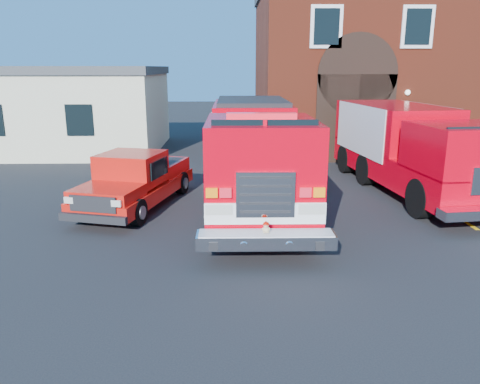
{
  "coord_description": "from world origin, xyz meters",
  "views": [
    {
      "loc": [
        -0.27,
        -12.37,
        4.28
      ],
      "look_at": [
        0.0,
        -1.2,
        1.3
      ],
      "focal_mm": 35.0,
      "sensor_mm": 36.0,
      "label": 1
    }
  ],
  "objects_px": {
    "side_building": "(64,108)",
    "fire_engine": "(255,152)",
    "secondary_truck": "(411,146)",
    "fire_station": "(397,68)",
    "pickup_truck": "(136,181)"
  },
  "relations": [
    {
      "from": "side_building",
      "to": "secondary_truck",
      "type": "xyz_separation_m",
      "value": [
        15.15,
        -9.2,
        -0.6
      ]
    },
    {
      "from": "side_building",
      "to": "pickup_truck",
      "type": "xyz_separation_m",
      "value": [
        5.8,
        -10.98,
        -1.37
      ]
    },
    {
      "from": "fire_engine",
      "to": "secondary_truck",
      "type": "height_order",
      "value": "fire_engine"
    },
    {
      "from": "fire_station",
      "to": "fire_engine",
      "type": "relative_size",
      "value": 1.46
    },
    {
      "from": "secondary_truck",
      "to": "pickup_truck",
      "type": "bearing_deg",
      "value": -169.24
    },
    {
      "from": "side_building",
      "to": "pickup_truck",
      "type": "distance_m",
      "value": 12.5
    },
    {
      "from": "fire_station",
      "to": "pickup_truck",
      "type": "xyz_separation_m",
      "value": [
        -12.19,
        -11.97,
        -3.42
      ]
    },
    {
      "from": "fire_station",
      "to": "side_building",
      "type": "xyz_separation_m",
      "value": [
        -17.99,
        -0.99,
        -2.05
      ]
    },
    {
      "from": "pickup_truck",
      "to": "secondary_truck",
      "type": "relative_size",
      "value": 0.61
    },
    {
      "from": "fire_station",
      "to": "side_building",
      "type": "height_order",
      "value": "fire_station"
    },
    {
      "from": "pickup_truck",
      "to": "side_building",
      "type": "bearing_deg",
      "value": 117.86
    },
    {
      "from": "fire_engine",
      "to": "pickup_truck",
      "type": "distance_m",
      "value": 3.87
    },
    {
      "from": "side_building",
      "to": "fire_engine",
      "type": "bearing_deg",
      "value": -47.84
    },
    {
      "from": "fire_engine",
      "to": "pickup_truck",
      "type": "height_order",
      "value": "fire_engine"
    },
    {
      "from": "pickup_truck",
      "to": "secondary_truck",
      "type": "height_order",
      "value": "secondary_truck"
    }
  ]
}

